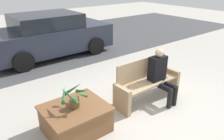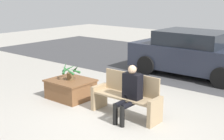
{
  "view_description": "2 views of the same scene",
  "coord_description": "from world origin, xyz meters",
  "px_view_note": "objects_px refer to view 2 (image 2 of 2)",
  "views": [
    {
      "loc": [
        -3.1,
        -2.61,
        2.57
      ],
      "look_at": [
        -0.51,
        0.7,
        0.77
      ],
      "focal_mm": 35.0,
      "sensor_mm": 36.0,
      "label": 1
    },
    {
      "loc": [
        4.02,
        -4.87,
        2.62
      ],
      "look_at": [
        -0.63,
        0.76,
        0.82
      ],
      "focal_mm": 50.0,
      "sensor_mm": 36.0,
      "label": 2
    }
  ],
  "objects_px": {
    "bench": "(127,96)",
    "person_seated": "(130,91)",
    "potted_plant": "(70,72)",
    "planter_box": "(71,88)",
    "parked_car": "(194,54)"
  },
  "relations": [
    {
      "from": "parked_car",
      "to": "bench",
      "type": "bearing_deg",
      "value": -84.28
    },
    {
      "from": "potted_plant",
      "to": "parked_car",
      "type": "distance_m",
      "value": 4.38
    },
    {
      "from": "person_seated",
      "to": "potted_plant",
      "type": "relative_size",
      "value": 2.37
    },
    {
      "from": "bench",
      "to": "potted_plant",
      "type": "height_order",
      "value": "potted_plant"
    },
    {
      "from": "bench",
      "to": "parked_car",
      "type": "distance_m",
      "value": 4.2
    },
    {
      "from": "planter_box",
      "to": "parked_car",
      "type": "bearing_deg",
      "value": 71.81
    },
    {
      "from": "person_seated",
      "to": "parked_car",
      "type": "height_order",
      "value": "parked_car"
    },
    {
      "from": "person_seated",
      "to": "planter_box",
      "type": "xyz_separation_m",
      "value": [
        -2.0,
        0.19,
        -0.38
      ]
    },
    {
      "from": "bench",
      "to": "planter_box",
      "type": "height_order",
      "value": "bench"
    },
    {
      "from": "bench",
      "to": "potted_plant",
      "type": "relative_size",
      "value": 3.23
    },
    {
      "from": "parked_car",
      "to": "planter_box",
      "type": "bearing_deg",
      "value": -108.19
    },
    {
      "from": "bench",
      "to": "person_seated",
      "type": "bearing_deg",
      "value": -42.0
    },
    {
      "from": "bench",
      "to": "person_seated",
      "type": "distance_m",
      "value": 0.36
    },
    {
      "from": "potted_plant",
      "to": "person_seated",
      "type": "bearing_deg",
      "value": -5.58
    },
    {
      "from": "person_seated",
      "to": "planter_box",
      "type": "distance_m",
      "value": 2.05
    }
  ]
}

